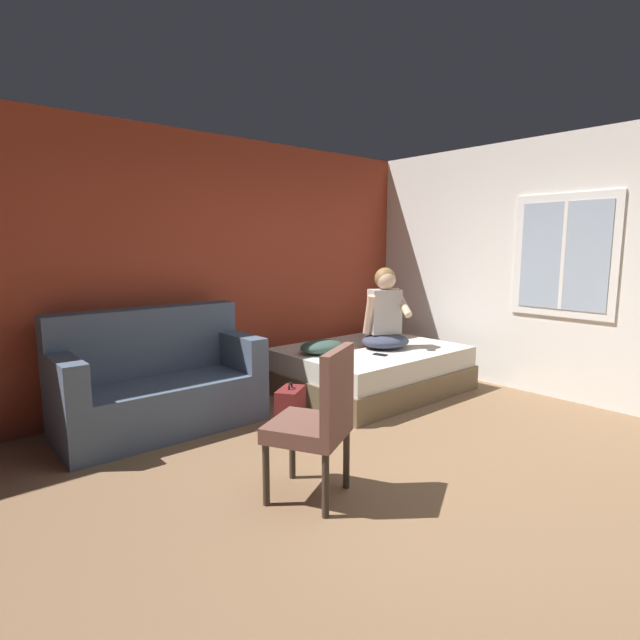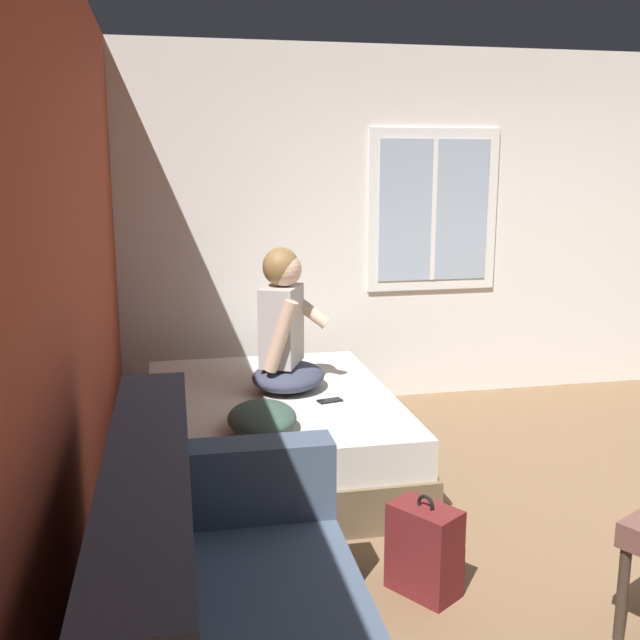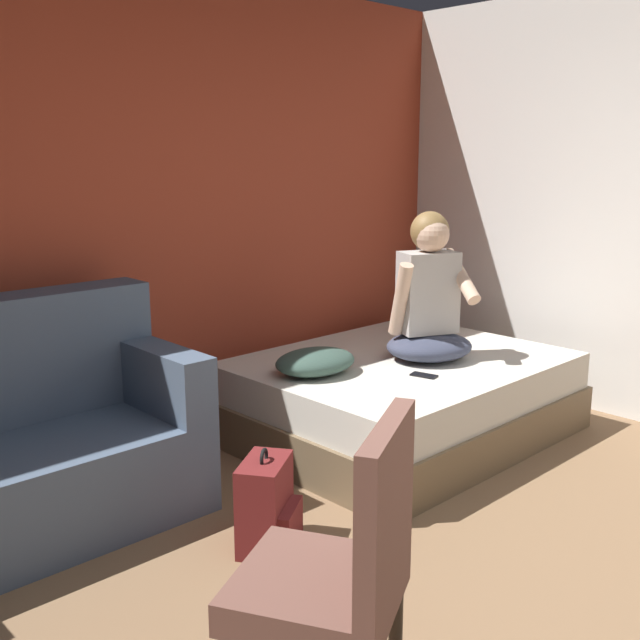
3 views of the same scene
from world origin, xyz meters
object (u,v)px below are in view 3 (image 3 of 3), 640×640
(person_seated, at_px, (429,300))
(backpack, at_px, (267,506))
(bed, at_px, (401,397))
(side_chair, at_px, (340,569))
(throw_pillow, at_px, (315,362))
(cell_phone, at_px, (424,375))

(person_seated, xyz_separation_m, backpack, (-1.56, -0.36, -0.64))
(bed, xyz_separation_m, person_seated, (0.10, -0.11, 0.60))
(side_chair, relative_size, throw_pillow, 2.04)
(side_chair, height_order, person_seated, person_seated)
(backpack, bearing_deg, person_seated, 13.15)
(side_chair, xyz_separation_m, cell_phone, (1.79, 1.11, -0.05))
(person_seated, relative_size, cell_phone, 6.08)
(side_chair, relative_size, person_seated, 1.12)
(bed, height_order, person_seated, person_seated)
(cell_phone, bearing_deg, throw_pillow, 118.08)
(person_seated, xyz_separation_m, throw_pillow, (-0.70, 0.24, -0.29))
(bed, relative_size, person_seated, 2.18)
(backpack, xyz_separation_m, cell_phone, (1.26, 0.15, 0.29))
(person_seated, bearing_deg, cell_phone, -144.56)
(person_seated, bearing_deg, bed, 132.84)
(bed, distance_m, backpack, 1.53)
(bed, xyz_separation_m, cell_phone, (-0.20, -0.32, 0.25))
(bed, distance_m, throw_pillow, 0.69)
(bed, xyz_separation_m, side_chair, (-1.99, -1.44, 0.30))
(person_seated, distance_m, throw_pillow, 0.79)
(side_chair, distance_m, throw_pillow, 2.09)
(side_chair, bearing_deg, person_seated, 32.44)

